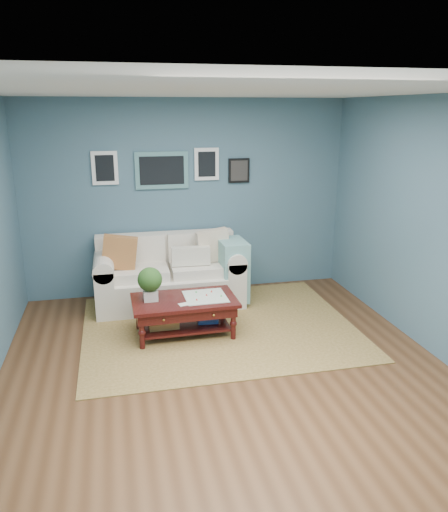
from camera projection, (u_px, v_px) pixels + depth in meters
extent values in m
plane|color=brown|center=(228.00, 373.00, 5.01)|extent=(5.00, 5.00, 0.00)
plane|color=white|center=(229.00, 90.00, 4.24)|extent=(5.00, 5.00, 0.00)
cube|color=slate|center=(188.00, 198.00, 6.96)|extent=(4.50, 0.02, 2.70)
cube|color=slate|center=(353.00, 381.00, 2.29)|extent=(4.50, 0.02, 2.70)
cube|color=slate|center=(442.00, 231.00, 5.10)|extent=(0.02, 5.00, 2.70)
cube|color=slate|center=(162.00, 170.00, 6.75)|extent=(0.72, 0.03, 0.50)
cube|color=black|center=(162.00, 171.00, 6.74)|extent=(0.60, 0.01, 0.38)
cube|color=white|center=(105.00, 168.00, 6.58)|extent=(0.34, 0.03, 0.44)
cube|color=white|center=(207.00, 164.00, 6.86)|extent=(0.34, 0.03, 0.44)
cube|color=black|center=(239.00, 171.00, 6.99)|extent=(0.30, 0.03, 0.34)
cube|color=brown|center=(219.00, 327.00, 6.06)|extent=(3.22, 2.57, 0.01)
cube|color=beige|center=(169.00, 289.00, 6.73)|extent=(1.44, 0.89, 0.43)
cube|color=beige|center=(166.00, 250.00, 6.93)|extent=(1.89, 0.22, 0.49)
cube|color=beige|center=(105.00, 287.00, 6.53)|extent=(0.24, 0.89, 0.63)
cube|color=beige|center=(230.00, 277.00, 6.88)|extent=(0.24, 0.89, 0.63)
cylinder|color=beige|center=(103.00, 264.00, 6.44)|extent=(0.26, 0.89, 0.26)
cylinder|color=beige|center=(230.00, 256.00, 6.79)|extent=(0.26, 0.89, 0.26)
cube|color=beige|center=(140.00, 273.00, 6.52)|extent=(0.73, 0.57, 0.13)
cube|color=beige|center=(198.00, 269.00, 6.68)|extent=(0.73, 0.57, 0.13)
cube|color=beige|center=(138.00, 249.00, 6.71)|extent=(0.73, 0.12, 0.37)
cube|color=beige|center=(194.00, 245.00, 6.88)|extent=(0.73, 0.12, 0.37)
cube|color=#C26135|center=(120.00, 252.00, 6.39)|extent=(0.49, 0.18, 0.48)
cube|color=#EFDDC8|center=(213.00, 245.00, 6.72)|extent=(0.48, 0.18, 0.47)
cube|color=beige|center=(191.00, 256.00, 6.56)|extent=(0.51, 0.12, 0.24)
cube|color=#74AEAE|center=(232.00, 270.00, 6.73)|extent=(0.34, 0.56, 0.81)
cube|color=black|center=(184.00, 300.00, 5.75)|extent=(1.21, 0.72, 0.04)
cube|color=black|center=(184.00, 307.00, 5.77)|extent=(1.12, 0.63, 0.12)
cube|color=black|center=(185.00, 325.00, 5.84)|extent=(1.02, 0.53, 0.02)
sphere|color=gold|center=(164.00, 320.00, 5.41)|extent=(0.03, 0.03, 0.03)
sphere|color=gold|center=(214.00, 315.00, 5.54)|extent=(0.03, 0.03, 0.03)
cylinder|color=black|center=(142.00, 332.00, 5.45)|extent=(0.06, 0.06, 0.41)
cylinder|color=black|center=(233.00, 323.00, 5.68)|extent=(0.06, 0.06, 0.41)
cylinder|color=black|center=(138.00, 314.00, 5.95)|extent=(0.06, 0.06, 0.41)
cylinder|color=black|center=(222.00, 306.00, 6.18)|extent=(0.06, 0.06, 0.41)
cube|color=beige|center=(151.00, 295.00, 5.69)|extent=(0.16, 0.16, 0.12)
sphere|color=#1F451B|center=(150.00, 279.00, 5.64)|extent=(0.28, 0.28, 0.28)
cube|color=silver|center=(205.00, 297.00, 5.80)|extent=(0.49, 0.49, 0.01)
cube|color=olive|center=(163.00, 319.00, 5.75)|extent=(0.34, 0.24, 0.20)
cube|color=navy|center=(208.00, 317.00, 5.90)|extent=(0.24, 0.18, 0.11)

